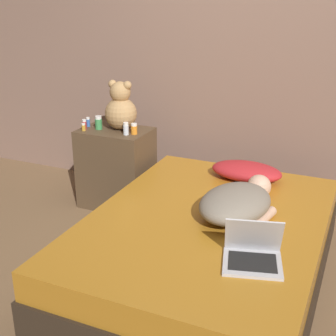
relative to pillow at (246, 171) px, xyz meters
The scene contains 14 objects.
ground_plane 0.83m from the pillow, 94.82° to the right, with size 12.00×12.00×0.00m, color brown.
wall_back 0.99m from the pillow, 96.09° to the left, with size 8.00×0.06×2.60m.
bed 0.74m from the pillow, 94.82° to the right, with size 1.37×1.89×0.41m.
nightstand 1.09m from the pillow, behind, with size 0.55×0.39×0.65m.
pillow is the anchor object (origin of this frame).
person_lying 0.59m from the pillow, 80.02° to the right, with size 0.48×0.71×0.18m.
laptop 1.10m from the pillow, 73.43° to the right, with size 0.34×0.32×0.24m.
teddy_bear 1.10m from the pillow, behind, with size 0.25×0.25×0.39m.
bottle_clear 0.96m from the pillow, behind, with size 0.04×0.04×0.10m.
bottle_red 1.33m from the pillow, behind, with size 0.03×0.03×0.08m.
bottle_orange 0.91m from the pillow, behind, with size 0.05×0.05×0.08m.
bottle_green 1.22m from the pillow, behind, with size 0.06×0.06×0.11m.
bottle_blue 1.34m from the pillow, behind, with size 0.03×0.03×0.08m.
bottle_amber 1.31m from the pillow, behind, with size 0.03×0.03×0.06m.
Camera 1 is at (0.80, -2.39, 1.69)m, focal length 50.00 mm.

